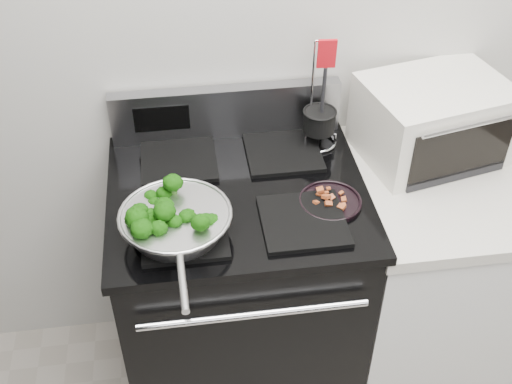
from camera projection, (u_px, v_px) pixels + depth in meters
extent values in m
cube|color=beige|center=(318.00, 14.00, 1.99)|extent=(4.00, 0.02, 2.70)
cube|color=black|center=(240.00, 297.00, 2.27)|extent=(0.76, 0.66, 0.92)
cube|color=black|center=(238.00, 194.00, 1.96)|extent=(0.79, 0.69, 0.03)
cube|color=#99999E|center=(226.00, 112.00, 2.13)|extent=(0.76, 0.05, 0.18)
cube|color=black|center=(184.00, 232.00, 1.80)|extent=(0.24, 0.24, 0.01)
cube|color=black|center=(303.00, 221.00, 1.84)|extent=(0.24, 0.24, 0.01)
cube|color=black|center=(179.00, 160.00, 2.06)|extent=(0.24, 0.24, 0.01)
cube|color=black|center=(283.00, 152.00, 2.09)|extent=(0.24, 0.24, 0.01)
cube|color=white|center=(425.00, 281.00, 2.35)|extent=(0.60, 0.66, 0.88)
cube|color=beige|center=(449.00, 184.00, 2.06)|extent=(0.62, 0.68, 0.04)
torus|color=silver|center=(175.00, 214.00, 1.75)|extent=(0.32, 0.32, 0.01)
cylinder|color=silver|center=(183.00, 282.00, 1.57)|extent=(0.03, 0.19, 0.02)
cylinder|color=black|center=(330.00, 202.00, 1.90)|extent=(0.19, 0.19, 0.01)
cylinder|color=black|center=(319.00, 121.00, 2.09)|extent=(0.10, 0.10, 0.07)
cylinder|color=black|center=(321.00, 98.00, 2.03)|extent=(0.01, 0.01, 0.23)
cube|color=red|center=(324.00, 52.00, 1.93)|extent=(0.06, 0.01, 0.09)
cube|color=white|center=(432.00, 119.00, 2.08)|extent=(0.50, 0.42, 0.25)
cube|color=black|center=(451.00, 153.00, 1.95)|extent=(0.35, 0.08, 0.18)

